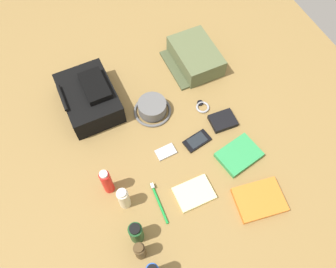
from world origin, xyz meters
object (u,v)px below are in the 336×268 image
object	(u,v)px
toothbrush	(158,200)
toiletry_pouch	(195,57)
paperback_novel	(259,200)
lotion_bottle	(124,198)
media_player	(166,152)
wallet	(223,121)
sunscreen_spray	(107,182)
notepad	(194,193)
travel_guidebook	(239,155)
wristwatch	(202,107)
backpack	(90,97)
cell_phone	(197,141)
shampoo_bottle	(136,233)
cologne_bottle	(140,251)
bucket_hat	(152,108)

from	to	relation	value
toothbrush	toiletry_pouch	bearing A→B (deg)	-37.96
toothbrush	paperback_novel	bearing A→B (deg)	-114.33
lotion_bottle	media_player	bearing A→B (deg)	-59.96
media_player	wallet	bearing A→B (deg)	-83.81
lotion_bottle	toothbrush	bearing A→B (deg)	-110.19
sunscreen_spray	notepad	bearing A→B (deg)	-118.25
lotion_bottle	wallet	xyz separation A→B (m)	(0.17, -0.53, -0.05)
sunscreen_spray	wallet	size ratio (longest dim) A/B	1.47
sunscreen_spray	paperback_novel	distance (m)	0.60
travel_guidebook	wristwatch	xyz separation A→B (m)	(0.28, 0.03, -0.01)
toiletry_pouch	wallet	distance (m)	0.36
travel_guidebook	backpack	bearing A→B (deg)	43.63
cell_phone	wallet	world-z (taller)	wallet
backpack	shampoo_bottle	size ratio (longest dim) A/B	2.34
cologne_bottle	paperback_novel	size ratio (longest dim) A/B	0.60
sunscreen_spray	wallet	world-z (taller)	sunscreen_spray
wallet	toiletry_pouch	bearing A→B (deg)	-2.69
bucket_hat	paperback_novel	size ratio (longest dim) A/B	0.82
wallet	backpack	bearing A→B (deg)	59.88
backpack	toothbrush	size ratio (longest dim) A/B	1.77
toiletry_pouch	bucket_hat	bearing A→B (deg)	120.34
media_player	cell_phone	bearing A→B (deg)	-93.20
sunscreen_spray	travel_guidebook	bearing A→B (deg)	-99.38
cologne_bottle	cell_phone	bearing A→B (deg)	-50.20
media_player	wristwatch	bearing A→B (deg)	-60.45
bucket_hat	cell_phone	world-z (taller)	bucket_hat
travel_guidebook	media_player	xyz separation A→B (m)	(0.14, 0.27, -0.01)
sunscreen_spray	toothbrush	world-z (taller)	sunscreen_spray
cologne_bottle	toothbrush	bearing A→B (deg)	-41.20
media_player	paperback_novel	bearing A→B (deg)	-144.33
travel_guidebook	notepad	xyz separation A→B (m)	(-0.07, 0.25, -0.00)
wristwatch	media_player	bearing A→B (deg)	119.55
shampoo_bottle	sunscreen_spray	xyz separation A→B (m)	(0.22, 0.03, 0.01)
cologne_bottle	travel_guidebook	xyz separation A→B (m)	(0.20, -0.53, -0.05)
cell_phone	travel_guidebook	bearing A→B (deg)	-136.40
media_player	sunscreen_spray	bearing A→B (deg)	101.08
paperback_novel	notepad	bearing A→B (deg)	59.24
backpack	lotion_bottle	bearing A→B (deg)	176.85
travel_guidebook	media_player	bearing A→B (deg)	62.29
cologne_bottle	wallet	world-z (taller)	cologne_bottle
lotion_bottle	media_player	world-z (taller)	lotion_bottle
shampoo_bottle	lotion_bottle	size ratio (longest dim) A/B	1.00
bucket_hat	media_player	xyz separation A→B (m)	(-0.21, 0.03, -0.02)
bucket_hat	travel_guidebook	size ratio (longest dim) A/B	0.89
toiletry_pouch	wristwatch	size ratio (longest dim) A/B	3.81
media_player	notepad	xyz separation A→B (m)	(-0.21, -0.03, 0.00)
cologne_bottle	wristwatch	distance (m)	0.70
wallet	notepad	bearing A→B (deg)	136.06
toiletry_pouch	backpack	bearing A→B (deg)	92.80
shampoo_bottle	wristwatch	distance (m)	0.65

